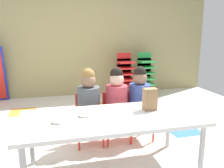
% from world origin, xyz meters
% --- Properties ---
extents(ground_plane, '(6.27, 4.66, 0.02)m').
position_xyz_m(ground_plane, '(-0.00, 0.00, -0.01)').
color(ground_plane, silver).
extents(back_wall, '(6.27, 0.10, 2.44)m').
position_xyz_m(back_wall, '(0.00, 2.33, 1.22)').
color(back_wall, tan).
rests_on(back_wall, ground_plane).
extents(craft_table, '(1.67, 0.75, 0.56)m').
position_xyz_m(craft_table, '(0.16, -0.70, 0.51)').
color(craft_table, white).
rests_on(craft_table, ground_plane).
extents(seated_child_near_camera, '(0.34, 0.34, 0.92)m').
position_xyz_m(seated_child_near_camera, '(0.03, -0.09, 0.55)').
color(seated_child_near_camera, red).
rests_on(seated_child_near_camera, ground_plane).
extents(seated_child_middle_seat, '(0.32, 0.31, 0.92)m').
position_xyz_m(seated_child_middle_seat, '(0.36, -0.09, 0.55)').
color(seated_child_middle_seat, red).
rests_on(seated_child_middle_seat, ground_plane).
extents(seated_child_far_right, '(0.34, 0.34, 0.92)m').
position_xyz_m(seated_child_far_right, '(0.66, -0.09, 0.55)').
color(seated_child_far_right, red).
rests_on(seated_child_far_right, ground_plane).
extents(kid_chair_red_stack, '(0.32, 0.30, 0.92)m').
position_xyz_m(kid_chair_red_stack, '(1.10, 1.88, 0.52)').
color(kid_chair_red_stack, red).
rests_on(kid_chair_red_stack, ground_plane).
extents(kid_chair_green_stack, '(0.32, 0.30, 0.92)m').
position_xyz_m(kid_chair_green_stack, '(1.56, 1.88, 0.52)').
color(kid_chair_green_stack, green).
rests_on(kid_chair_green_stack, ground_plane).
extents(paper_bag_brown, '(0.13, 0.09, 0.22)m').
position_xyz_m(paper_bag_brown, '(0.57, -0.61, 0.67)').
color(paper_bag_brown, '#9E754C').
rests_on(paper_bag_brown, craft_table).
extents(paper_plate_near_edge, '(0.18, 0.18, 0.01)m').
position_xyz_m(paper_plate_near_edge, '(-0.34, -0.75, 0.56)').
color(paper_plate_near_edge, white).
rests_on(paper_plate_near_edge, craft_table).
extents(donut_powdered_on_plate, '(0.10, 0.10, 0.03)m').
position_xyz_m(donut_powdered_on_plate, '(-0.34, -0.75, 0.58)').
color(donut_powdered_on_plate, white).
rests_on(donut_powdered_on_plate, craft_table).
extents(donut_powdered_loose, '(0.12, 0.12, 0.03)m').
position_xyz_m(donut_powdered_loose, '(-0.09, -0.63, 0.57)').
color(donut_powdered_loose, white).
rests_on(donut_powdered_loose, craft_table).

